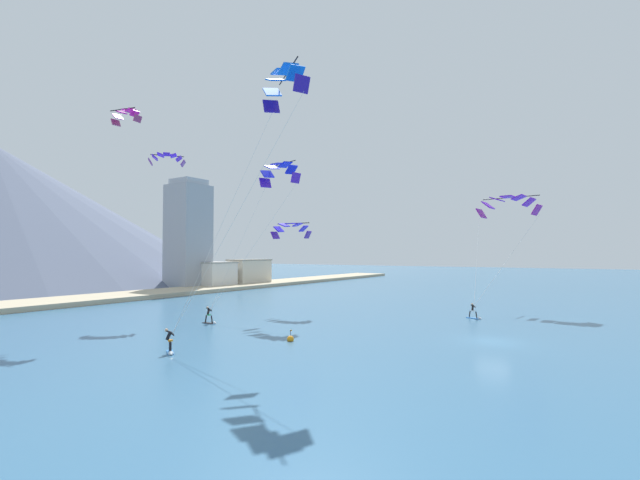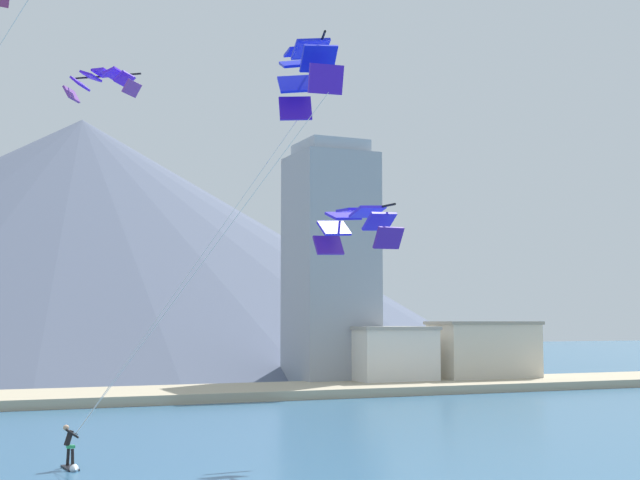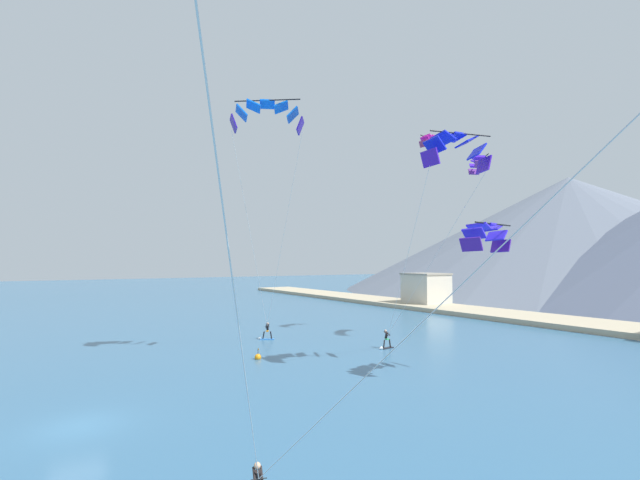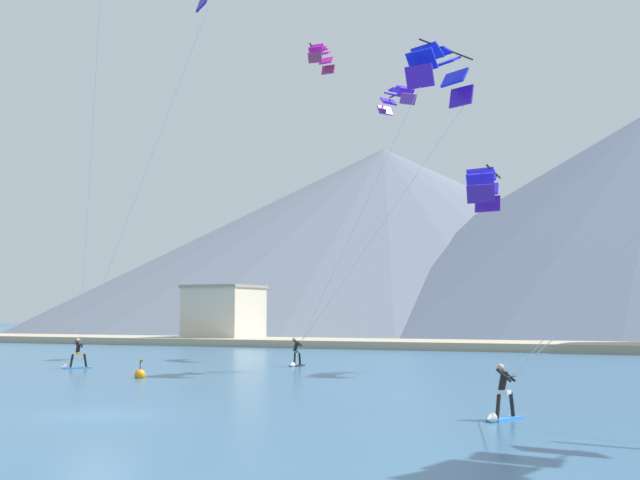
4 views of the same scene
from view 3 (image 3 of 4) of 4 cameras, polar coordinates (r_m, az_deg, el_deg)
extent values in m
plane|color=#336084|center=(26.10, -29.43, -20.82)|extent=(400.00, 400.00, 0.00)
cylinder|color=black|center=(15.93, -8.33, -29.04)|extent=(0.38, 0.30, 0.61)
cylinder|color=black|center=(15.78, -7.79, -28.61)|extent=(0.52, 0.23, 0.40)
cylinder|color=black|center=(15.76, -8.75, -28.65)|extent=(0.52, 0.23, 0.40)
cylinder|color=black|center=(15.62, -8.17, -29.01)|extent=(0.18, 0.51, 0.03)
sphere|color=tan|center=(15.84, -8.36, -27.62)|extent=(0.22, 0.22, 0.22)
cube|color=#337FDB|center=(46.67, -7.04, -12.97)|extent=(1.17, 1.44, 0.07)
cylinder|color=black|center=(46.55, -6.55, -12.48)|extent=(0.25, 0.28, 0.77)
cylinder|color=black|center=(46.65, -7.53, -12.45)|extent=(0.25, 0.28, 0.77)
cube|color=orange|center=(46.53, -7.04, -11.95)|extent=(0.41, 0.38, 0.12)
cylinder|color=black|center=(46.58, -7.02, -11.51)|extent=(0.50, 0.44, 0.66)
cylinder|color=black|center=(46.44, -6.88, -11.31)|extent=(0.51, 0.38, 0.43)
cylinder|color=black|center=(46.47, -7.19, -11.30)|extent=(0.51, 0.38, 0.43)
cylinder|color=black|center=(46.28, -7.06, -11.37)|extent=(0.32, 0.45, 0.03)
sphere|color=tan|center=(46.68, -6.98, -11.00)|extent=(0.24, 0.24, 0.24)
cone|color=white|center=(46.79, -8.13, -12.85)|extent=(0.47, 0.45, 0.36)
cube|color=black|center=(42.19, 8.93, -14.03)|extent=(0.56, 1.47, 0.07)
cylinder|color=black|center=(42.40, 9.30, -13.41)|extent=(0.15, 0.26, 0.76)
cylinder|color=black|center=(41.84, 8.54, -13.56)|extent=(0.15, 0.26, 0.76)
cube|color=#33B266|center=(42.04, 8.92, -12.93)|extent=(0.34, 0.27, 0.12)
cylinder|color=black|center=(42.04, 8.84, -12.45)|extent=(0.41, 0.26, 0.65)
cylinder|color=black|center=(42.03, 9.06, -12.20)|extent=(0.55, 0.13, 0.42)
cylinder|color=black|center=(41.85, 8.82, -12.24)|extent=(0.55, 0.13, 0.42)
cylinder|color=black|center=(41.82, 9.12, -12.29)|extent=(0.07, 0.52, 0.03)
sphere|color=tan|center=(42.05, 8.71, -11.89)|extent=(0.23, 0.23, 0.23)
cone|color=white|center=(41.57, 8.07, -14.12)|extent=(0.38, 0.33, 0.36)
cylinder|color=silver|center=(9.90, 11.84, -12.22)|extent=(11.55, 1.97, 10.54)
cylinder|color=silver|center=(8.37, -10.43, -13.97)|extent=(10.34, 5.51, 10.54)
cube|color=#241290|center=(38.92, -2.64, 14.95)|extent=(1.39, 1.33, 1.35)
cube|color=blue|center=(39.41, -3.65, 16.31)|extent=(1.60, 1.65, 1.20)
cube|color=blue|center=(39.74, -5.20, 17.21)|extent=(1.76, 1.80, 0.86)
cube|color=blue|center=(39.87, -7.03, 17.52)|extent=(1.83, 1.78, 0.39)
cube|color=blue|center=(39.78, -8.87, 17.21)|extent=(1.81, 1.63, 0.86)
cube|color=blue|center=(39.48, -10.43, 16.31)|extent=(1.74, 1.33, 1.20)
cube|color=#241290|center=(39.02, -11.46, 14.96)|extent=(1.58, 0.90, 1.35)
cylinder|color=black|center=(39.34, -7.04, 18.01)|extent=(3.61, 4.66, 0.10)
cylinder|color=silver|center=(41.39, -4.95, 0.23)|extent=(9.39, 1.26, 18.17)
cylinder|color=silver|center=(41.44, -9.17, 0.25)|extent=(6.68, 6.73, 18.17)
cube|color=#4118B6|center=(36.32, 21.00, 9.34)|extent=(1.54, 0.87, 1.26)
cube|color=#121DD9|center=(36.26, 20.16, 10.99)|extent=(1.60, 1.25, 1.15)
cube|color=#121DD9|center=(35.87, 18.94, 12.26)|extent=(1.65, 1.44, 0.82)
cube|color=#121DD9|center=(35.21, 17.51, 12.94)|extent=(1.67, 1.41, 0.35)
cube|color=#121DD9|center=(34.39, 16.12, 12.88)|extent=(1.66, 1.26, 0.82)
cube|color=#121DD9|center=(33.54, 15.02, 12.05)|extent=(1.62, 0.91, 1.15)
cube|color=#4118B6|center=(32.84, 14.46, 10.55)|extent=(1.56, 0.46, 1.26)
cylinder|color=black|center=(34.77, 18.28, 13.34)|extent=(1.59, 5.01, 0.10)
cylinder|color=silver|center=(38.17, 14.77, -2.68)|extent=(10.00, 1.35, 13.87)
cylinder|color=silver|center=(36.50, 11.45, -2.71)|extent=(9.25, 4.12, 13.87)
cube|color=#451B97|center=(34.36, 22.94, -0.75)|extent=(1.50, 0.67, 0.98)
cube|color=#3322E6|center=(33.92, 22.45, 0.53)|extent=(1.54, 0.96, 0.83)
cube|color=#3322E6|center=(33.26, 21.81, 1.45)|extent=(1.57, 1.15, 0.57)
cube|color=#3322E6|center=(32.45, 21.10, 1.84)|extent=(1.58, 1.22, 0.23)
cube|color=#3322E6|center=(31.61, 20.41, 1.64)|extent=(1.57, 1.23, 0.57)
cube|color=#3322E6|center=(30.85, 19.84, 0.81)|extent=(1.53, 1.11, 0.83)
cube|color=#451B97|center=(30.30, 19.50, -0.55)|extent=(1.48, 0.87, 0.98)
cylinder|color=black|center=(32.18, 22.12, 1.99)|extent=(0.58, 4.57, 0.10)
cube|color=#753395|center=(50.11, 19.81, 8.55)|extent=(1.06, 1.20, 0.78)
cube|color=#4B1CE7|center=(49.75, 19.96, 9.29)|extent=(1.20, 1.30, 0.66)
cube|color=#4B1CE7|center=(49.21, 20.12, 9.85)|extent=(1.29, 1.34, 0.47)
cube|color=#4B1CE7|center=(48.54, 20.28, 10.19)|extent=(1.32, 1.34, 0.23)
cube|color=#4B1CE7|center=(47.81, 20.42, 10.24)|extent=(1.33, 1.31, 0.47)
cube|color=#4B1CE7|center=(47.10, 20.53, 9.99)|extent=(1.28, 1.22, 0.66)
cube|color=#753395|center=(46.50, 20.58, 9.46)|extent=(1.18, 1.09, 0.78)
cylinder|color=black|center=(48.62, 20.86, 10.12)|extent=(3.14, 2.43, 0.10)
cube|color=#933160|center=(50.91, 13.64, 12.37)|extent=(1.03, 0.61, 0.76)
cube|color=#D11BA9|center=(51.41, 13.83, 12.91)|extent=(1.07, 0.80, 0.68)
cube|color=#D11BA9|center=(52.00, 14.17, 13.18)|extent=(1.09, 0.90, 0.48)
cube|color=#D11BA9|center=(52.59, 14.60, 13.16)|extent=(1.10, 0.88, 0.21)
cube|color=#D11BA9|center=(53.10, 15.04, 12.85)|extent=(1.09, 0.83, 0.48)
cube|color=#D11BA9|center=(53.45, 15.44, 12.31)|extent=(1.07, 0.67, 0.68)
cube|color=#933160|center=(53.58, 15.73, 11.63)|extent=(1.04, 0.44, 0.76)
cylinder|color=black|center=(52.82, 14.19, 13.04)|extent=(0.91, 3.26, 0.10)
sphere|color=orange|center=(37.65, -8.28, -15.21)|extent=(0.56, 0.56, 0.56)
cylinder|color=black|center=(37.55, -8.27, -14.47)|extent=(0.04, 0.04, 0.44)
cube|color=orange|center=(37.44, -8.21, -14.22)|extent=(0.18, 0.01, 0.12)
cube|color=tan|center=(62.72, 34.17, -9.61)|extent=(180.00, 10.00, 0.70)
cube|color=beige|center=(81.52, 13.98, -6.56)|extent=(6.59, 6.52, 5.83)
cube|color=gray|center=(81.38, 13.95, -4.41)|extent=(6.85, 6.79, 0.30)
cone|color=slate|center=(143.90, 30.34, 0.77)|extent=(129.89, 129.89, 32.98)
camera|label=1|loc=(61.41, -38.04, -3.40)|focal=24.00mm
camera|label=2|loc=(37.46, -47.47, -5.59)|focal=50.00mm
camera|label=4|loc=(22.28, -106.56, -12.11)|focal=50.00mm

